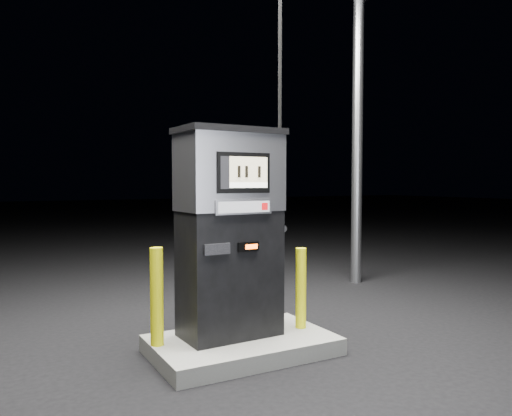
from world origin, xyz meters
TOP-DOWN VIEW (x-y plane):
  - ground at (0.00, 0.00)m, footprint 80.00×80.00m
  - pump_island at (0.00, 0.00)m, footprint 1.60×1.00m
  - fuel_dispenser at (-0.07, 0.10)m, footprint 1.04×0.59m
  - bollard_left at (-0.74, 0.15)m, footprint 0.12×0.12m
  - bollard_right at (0.63, -0.02)m, footprint 0.11×0.11m

SIDE VIEW (x-z plane):
  - ground at x=0.00m, z-range 0.00..0.00m
  - pump_island at x=0.00m, z-range 0.00..0.15m
  - bollard_right at x=0.63m, z-range 0.15..0.92m
  - bollard_left at x=-0.74m, z-range 0.15..0.99m
  - fuel_dispenser at x=-0.07m, z-range -0.83..3.06m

